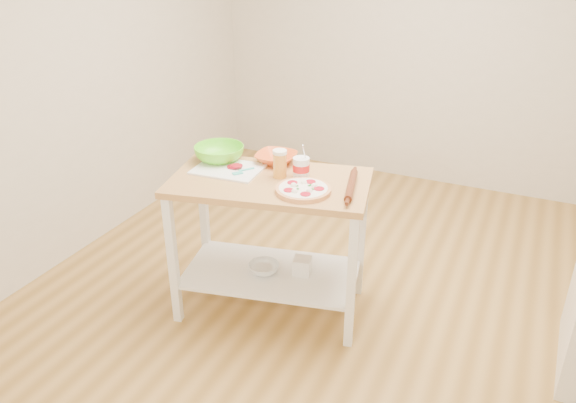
% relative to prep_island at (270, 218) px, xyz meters
% --- Properties ---
extents(room_shell, '(4.04, 4.54, 2.74)m').
position_rel_prep_island_xyz_m(room_shell, '(0.35, 0.22, 0.70)').
color(room_shell, '#A97F3E').
rests_on(room_shell, ground).
extents(prep_island, '(1.27, 0.86, 0.90)m').
position_rel_prep_island_xyz_m(prep_island, '(0.00, 0.00, 0.00)').
color(prep_island, '#B7864B').
rests_on(prep_island, ground).
extents(pizza, '(0.31, 0.31, 0.05)m').
position_rel_prep_island_xyz_m(pizza, '(0.25, -0.08, 0.27)').
color(pizza, '#E8A263').
rests_on(pizza, prep_island).
extents(cutting_board, '(0.42, 0.33, 0.04)m').
position_rel_prep_island_xyz_m(cutting_board, '(-0.30, 0.03, 0.26)').
color(cutting_board, white).
rests_on(cutting_board, prep_island).
extents(spatula, '(0.09, 0.15, 0.01)m').
position_rel_prep_island_xyz_m(spatula, '(-0.19, 0.01, 0.27)').
color(spatula, '#39BBAD').
rests_on(spatula, cutting_board).
extents(knife, '(0.22, 0.20, 0.01)m').
position_rel_prep_island_xyz_m(knife, '(-0.46, 0.13, 0.27)').
color(knife, silver).
rests_on(knife, cutting_board).
extents(orange_bowl, '(0.26, 0.26, 0.06)m').
position_rel_prep_island_xyz_m(orange_bowl, '(-0.08, 0.25, 0.28)').
color(orange_bowl, '#D95520').
rests_on(orange_bowl, prep_island).
extents(green_bowl, '(0.33, 0.33, 0.10)m').
position_rel_prep_island_xyz_m(green_bowl, '(-0.42, 0.13, 0.30)').
color(green_bowl, '#63E323').
rests_on(green_bowl, prep_island).
extents(beer_pint, '(0.08, 0.08, 0.17)m').
position_rel_prep_island_xyz_m(beer_pint, '(0.04, 0.06, 0.34)').
color(beer_pint, orange).
rests_on(beer_pint, prep_island).
extents(yogurt_tub, '(0.10, 0.10, 0.21)m').
position_rel_prep_island_xyz_m(yogurt_tub, '(0.15, 0.11, 0.31)').
color(yogurt_tub, white).
rests_on(yogurt_tub, prep_island).
extents(rolling_pin, '(0.13, 0.38, 0.04)m').
position_rel_prep_island_xyz_m(rolling_pin, '(0.48, 0.07, 0.27)').
color(rolling_pin, '#612B16').
rests_on(rolling_pin, prep_island).
extents(shelf_glass_bowl, '(0.20, 0.20, 0.06)m').
position_rel_prep_island_xyz_m(shelf_glass_bowl, '(-0.04, -0.03, -0.36)').
color(shelf_glass_bowl, silver).
rests_on(shelf_glass_bowl, prep_island).
extents(shelf_bin, '(0.13, 0.13, 0.11)m').
position_rel_prep_island_xyz_m(shelf_bin, '(0.19, 0.07, -0.33)').
color(shelf_bin, white).
rests_on(shelf_bin, prep_island).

